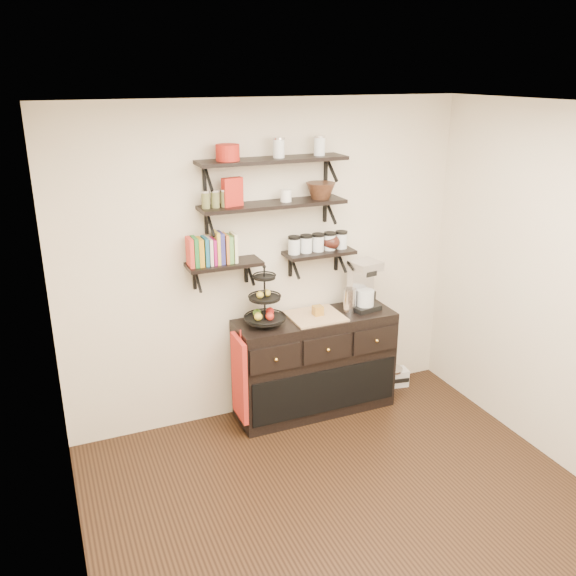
# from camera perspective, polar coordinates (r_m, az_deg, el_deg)

# --- Properties ---
(floor) EXTENTS (3.50, 3.50, 0.00)m
(floor) POSITION_cam_1_polar(r_m,az_deg,el_deg) (4.42, 7.13, -21.40)
(floor) COLOR black
(floor) RESTS_ON ground
(ceiling) EXTENTS (3.50, 3.50, 0.02)m
(ceiling) POSITION_cam_1_polar(r_m,az_deg,el_deg) (3.34, 9.15, 16.17)
(ceiling) COLOR white
(ceiling) RESTS_ON back_wall
(back_wall) EXTENTS (3.50, 0.02, 2.70)m
(back_wall) POSITION_cam_1_polar(r_m,az_deg,el_deg) (5.15, -1.90, 2.27)
(back_wall) COLOR silver
(back_wall) RESTS_ON ground
(left_wall) EXTENTS (0.02, 3.50, 2.70)m
(left_wall) POSITION_cam_1_polar(r_m,az_deg,el_deg) (3.23, -20.28, -10.17)
(left_wall) COLOR silver
(left_wall) RESTS_ON ground
(shelf_top) EXTENTS (1.20, 0.27, 0.23)m
(shelf_top) POSITION_cam_1_polar(r_m,az_deg,el_deg) (4.83, -1.45, 11.85)
(shelf_top) COLOR black
(shelf_top) RESTS_ON back_wall
(shelf_mid) EXTENTS (1.20, 0.27, 0.23)m
(shelf_mid) POSITION_cam_1_polar(r_m,az_deg,el_deg) (4.89, -1.41, 7.79)
(shelf_mid) COLOR black
(shelf_mid) RESTS_ON back_wall
(shelf_low_left) EXTENTS (0.60, 0.25, 0.23)m
(shelf_low_left) POSITION_cam_1_polar(r_m,az_deg,el_deg) (4.89, -6.01, 2.17)
(shelf_low_left) COLOR black
(shelf_low_left) RESTS_ON back_wall
(shelf_low_right) EXTENTS (0.60, 0.25, 0.23)m
(shelf_low_right) POSITION_cam_1_polar(r_m,az_deg,el_deg) (5.18, 2.90, 3.27)
(shelf_low_right) COLOR black
(shelf_low_right) RESTS_ON back_wall
(cookbooks) EXTENTS (0.40, 0.15, 0.26)m
(cookbooks) POSITION_cam_1_polar(r_m,az_deg,el_deg) (4.83, -6.82, 3.63)
(cookbooks) COLOR red
(cookbooks) RESTS_ON shelf_low_left
(glass_canisters) EXTENTS (0.54, 0.10, 0.13)m
(glass_canisters) POSITION_cam_1_polar(r_m,az_deg,el_deg) (5.15, 2.83, 4.18)
(glass_canisters) COLOR silver
(glass_canisters) RESTS_ON shelf_low_right
(sideboard) EXTENTS (1.40, 0.50, 0.92)m
(sideboard) POSITION_cam_1_polar(r_m,az_deg,el_deg) (5.41, 2.51, -7.10)
(sideboard) COLOR black
(sideboard) RESTS_ON floor
(fruit_stand) EXTENTS (0.34, 0.34, 0.50)m
(fruit_stand) POSITION_cam_1_polar(r_m,az_deg,el_deg) (5.00, -2.17, -1.66)
(fruit_stand) COLOR black
(fruit_stand) RESTS_ON sideboard
(candle) EXTENTS (0.08, 0.08, 0.08)m
(candle) POSITION_cam_1_polar(r_m,az_deg,el_deg) (5.21, 2.80, -2.11)
(candle) COLOR #9F6E24
(candle) RESTS_ON sideboard
(coffee_maker) EXTENTS (0.27, 0.27, 0.44)m
(coffee_maker) POSITION_cam_1_polar(r_m,az_deg,el_deg) (5.38, 7.02, 0.22)
(coffee_maker) COLOR black
(coffee_maker) RESTS_ON sideboard
(thermal_carafe) EXTENTS (0.11, 0.11, 0.22)m
(thermal_carafe) POSITION_cam_1_polar(r_m,az_deg,el_deg) (5.30, 5.79, -1.18)
(thermal_carafe) COLOR silver
(thermal_carafe) RESTS_ON sideboard
(apron) EXTENTS (0.04, 0.31, 0.72)m
(apron) POSITION_cam_1_polar(r_m,az_deg,el_deg) (5.06, -4.56, -8.42)
(apron) COLOR #A31119
(apron) RESTS_ON sideboard
(radio) EXTENTS (0.33, 0.23, 0.18)m
(radio) POSITION_cam_1_polar(r_m,az_deg,el_deg) (6.05, 9.67, -8.19)
(radio) COLOR silver
(radio) RESTS_ON floor
(recipe_box) EXTENTS (0.17, 0.09, 0.22)m
(recipe_box) POSITION_cam_1_polar(r_m,az_deg,el_deg) (4.76, -5.23, 8.94)
(recipe_box) COLOR #AA1E13
(recipe_box) RESTS_ON shelf_mid
(walnut_bowl) EXTENTS (0.24, 0.24, 0.13)m
(walnut_bowl) POSITION_cam_1_polar(r_m,az_deg,el_deg) (5.04, 3.07, 9.08)
(walnut_bowl) COLOR black
(walnut_bowl) RESTS_ON shelf_mid
(ramekins) EXTENTS (0.09, 0.09, 0.10)m
(ramekins) POSITION_cam_1_polar(r_m,az_deg,el_deg) (4.92, -0.20, 8.65)
(ramekins) COLOR white
(ramekins) RESTS_ON shelf_mid
(teapot) EXTENTS (0.21, 0.17, 0.15)m
(teapot) POSITION_cam_1_polar(r_m,az_deg,el_deg) (5.20, 4.08, 4.42)
(teapot) COLOR #34140F
(teapot) RESTS_ON shelf_low_right
(red_pot) EXTENTS (0.18, 0.18, 0.12)m
(red_pot) POSITION_cam_1_polar(r_m,az_deg,el_deg) (4.70, -5.67, 12.50)
(red_pot) COLOR #AA1E13
(red_pot) RESTS_ON shelf_top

